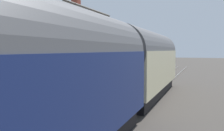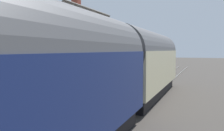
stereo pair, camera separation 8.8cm
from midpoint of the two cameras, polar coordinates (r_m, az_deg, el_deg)
ground_plane at (r=16.97m, az=5.62°, el=-6.56°), size 160.00×160.00×0.00m
platform at (r=18.30m, az=-5.91°, el=-4.28°), size 32.00×5.61×0.96m
platform_edge_coping at (r=17.19m, az=1.86°, el=-3.16°), size 32.00×0.36×0.02m
rail_near at (r=16.59m, az=11.04°, el=-6.61°), size 52.00×0.08×0.14m
rail_far at (r=16.91m, az=6.22°, el=-6.36°), size 52.00×0.08×0.14m
train at (r=10.71m, az=1.30°, el=-0.65°), size 21.09×2.73×4.32m
station_building at (r=18.05m, az=-10.49°, el=2.69°), size 6.99×3.87×6.42m
bench_mid_platform at (r=23.50m, az=3.25°, el=-0.13°), size 1.41×0.48×0.88m
bench_platform_end at (r=11.08m, az=-19.32°, el=-4.82°), size 1.40×0.45×0.88m
planter_under_sign at (r=21.04m, az=3.80°, el=-1.19°), size 1.09×0.32×0.55m
planter_edge_near at (r=10.96m, az=-15.53°, el=-5.92°), size 0.86×0.32×0.57m
planter_corner_building at (r=13.36m, az=-9.15°, el=-4.05°), size 0.77×0.32×0.58m
lamp_post_platform at (r=21.46m, az=3.96°, el=4.98°), size 0.32×0.50×3.62m
station_sign_board at (r=25.08m, az=6.80°, el=1.73°), size 0.96×0.06×1.57m
tree_distant at (r=24.92m, az=-24.07°, el=5.09°), size 3.48×3.09×5.36m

